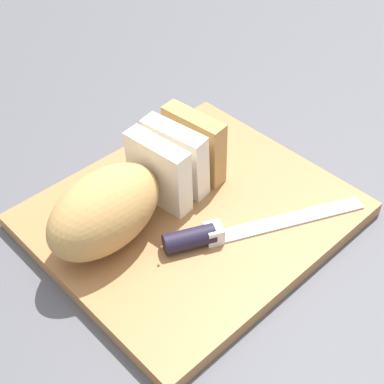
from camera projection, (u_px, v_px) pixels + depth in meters
ground_plane at (192, 220)px, 0.72m from camera, size 3.00×3.00×0.00m
cutting_board at (192, 215)px, 0.71m from camera, size 0.37×0.32×0.02m
bread_loaf at (129, 193)px, 0.66m from camera, size 0.26×0.12×0.09m
bread_knife at (215, 234)px, 0.66m from camera, size 0.24×0.13×0.02m
crumb_near_knife at (169, 206)px, 0.71m from camera, size 0.01×0.01×0.01m
crumb_near_loaf at (159, 265)px, 0.64m from camera, size 0.00×0.00×0.00m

